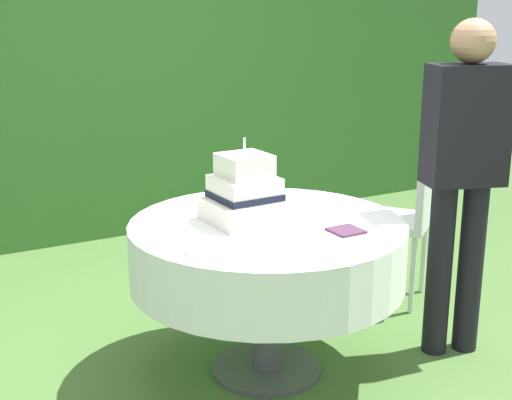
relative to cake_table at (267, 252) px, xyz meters
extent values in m
plane|color=#476B33|center=(0.00, 0.00, -0.59)|extent=(20.00, 20.00, 0.00)
cube|color=#336628|center=(0.00, 2.58, 0.53)|extent=(6.96, 0.67, 2.24)
cylinder|color=#4C4C51|center=(0.00, 0.00, -0.58)|extent=(0.51, 0.51, 0.02)
cylinder|color=#4C4C51|center=(0.00, 0.00, -0.24)|extent=(0.13, 0.13, 0.69)
cylinder|color=olive|center=(0.00, 0.00, 0.12)|extent=(1.20, 1.20, 0.03)
cylinder|color=white|center=(0.00, 0.00, 0.00)|extent=(1.23, 1.23, 0.28)
cube|color=white|center=(-0.08, 0.07, 0.19)|extent=(0.33, 0.33, 0.10)
cube|color=white|center=(-0.08, 0.07, 0.29)|extent=(0.26, 0.26, 0.10)
cube|color=black|center=(-0.08, 0.07, 0.26)|extent=(0.27, 0.27, 0.03)
cube|color=white|center=(-0.08, 0.07, 0.39)|extent=(0.21, 0.21, 0.10)
sphere|color=#D13866|center=(0.05, 0.20, 0.27)|extent=(0.10, 0.10, 0.10)
cylinder|color=silver|center=(-0.08, 0.07, 0.48)|extent=(0.01, 0.01, 0.07)
cylinder|color=white|center=(-0.41, -0.21, 0.15)|extent=(0.15, 0.15, 0.01)
cylinder|color=white|center=(-0.13, -0.37, 0.15)|extent=(0.13, 0.13, 0.01)
cylinder|color=white|center=(0.00, 0.43, 0.15)|extent=(0.14, 0.14, 0.01)
cube|color=#4C2D47|center=(0.23, -0.28, 0.15)|extent=(0.13, 0.13, 0.01)
cylinder|color=white|center=(1.08, 0.62, -0.36)|extent=(0.03, 0.03, 0.45)
cylinder|color=white|center=(0.82, 0.42, -0.36)|extent=(0.03, 0.03, 0.45)
cylinder|color=white|center=(1.27, 0.36, -0.36)|extent=(0.03, 0.03, 0.45)
cylinder|color=white|center=(1.02, 0.17, -0.36)|extent=(0.03, 0.03, 0.45)
cube|color=white|center=(1.05, 0.39, -0.12)|extent=(0.56, 0.56, 0.04)
cube|color=white|center=(1.16, 0.25, 0.10)|extent=(0.34, 0.27, 0.40)
cylinder|color=black|center=(0.97, -0.29, -0.16)|extent=(0.12, 0.12, 0.85)
cylinder|color=black|center=(0.82, -0.23, -0.16)|extent=(0.12, 0.12, 0.85)
cube|color=black|center=(0.90, -0.26, 0.54)|extent=(0.41, 0.31, 0.55)
sphere|color=#A87A5B|center=(0.90, -0.26, 0.91)|extent=(0.20, 0.20, 0.20)
camera|label=1|loc=(-1.48, -2.58, 1.07)|focal=49.47mm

